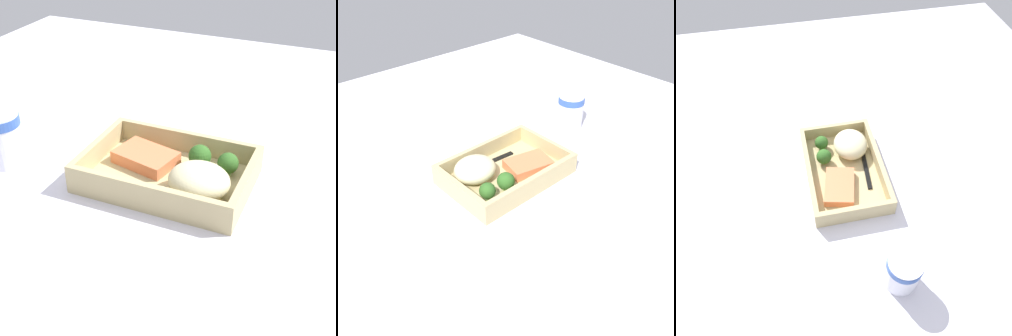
# 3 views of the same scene
# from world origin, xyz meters

# --- Properties ---
(ground_plane) EXTENTS (1.60, 1.60, 0.02)m
(ground_plane) POSITION_xyz_m (0.00, 0.00, -0.01)
(ground_plane) COLOR silver
(takeout_tray) EXTENTS (0.28, 0.19, 0.01)m
(takeout_tray) POSITION_xyz_m (0.00, 0.00, 0.01)
(takeout_tray) COLOR tan
(takeout_tray) RESTS_ON ground_plane
(tray_rim) EXTENTS (0.28, 0.19, 0.04)m
(tray_rim) POSITION_xyz_m (0.00, 0.00, 0.03)
(tray_rim) COLOR tan
(tray_rim) RESTS_ON takeout_tray
(salmon_fillet) EXTENTS (0.12, 0.09, 0.02)m
(salmon_fillet) POSITION_xyz_m (-0.05, 0.02, 0.02)
(salmon_fillet) COLOR #E17449
(salmon_fillet) RESTS_ON takeout_tray
(mashed_potatoes) EXTENTS (0.10, 0.09, 0.05)m
(mashed_potatoes) POSITION_xyz_m (0.07, -0.03, 0.04)
(mashed_potatoes) COLOR beige
(mashed_potatoes) RESTS_ON takeout_tray
(broccoli_floret_1) EXTENTS (0.04, 0.04, 0.04)m
(broccoli_floret_1) POSITION_xyz_m (0.09, 0.04, 0.03)
(broccoli_floret_1) COLOR #7A9F5D
(broccoli_floret_1) RESTS_ON takeout_tray
(broccoli_floret_2) EXTENTS (0.04, 0.04, 0.04)m
(broccoli_floret_2) POSITION_xyz_m (0.04, 0.04, 0.03)
(broccoli_floret_2) COLOR #7EA553
(broccoli_floret_2) RESTS_ON takeout_tray
(fork) EXTENTS (0.16, 0.03, 0.00)m
(fork) POSITION_xyz_m (0.02, -0.06, 0.01)
(fork) COLOR black
(fork) RESTS_ON takeout_tray
(paper_cup) EXTENTS (0.07, 0.07, 0.10)m
(paper_cup) POSITION_xyz_m (-0.30, -0.06, 0.06)
(paper_cup) COLOR silver
(paper_cup) RESTS_ON ground_plane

